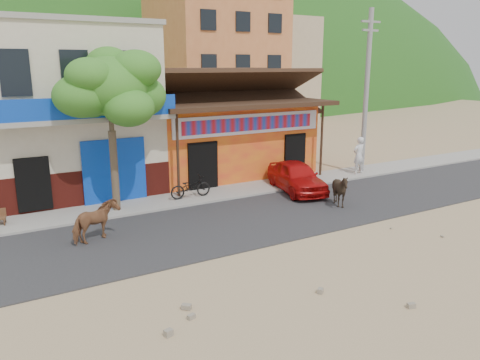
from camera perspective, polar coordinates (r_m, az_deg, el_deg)
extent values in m
plane|color=#9E825B|center=(15.45, 8.28, -7.00)|extent=(120.00, 120.00, 0.00)
cube|color=#28282B|center=(17.35, 3.16, -4.45)|extent=(60.00, 5.00, 0.04)
cube|color=gray|center=(20.22, -2.28, -1.65)|extent=(60.00, 2.00, 0.12)
cube|color=orange|center=(24.24, -2.58, 5.16)|extent=(8.00, 6.00, 3.60)
cube|color=beige|center=(21.63, -20.69, 7.77)|extent=(7.00, 6.00, 7.00)
cube|color=#CC723F|center=(39.61, -3.09, 14.63)|extent=(9.00, 9.00, 12.00)
cube|color=tan|center=(49.34, 3.23, 13.32)|extent=(8.00, 8.00, 10.00)
ellipsoid|color=#194C14|center=(82.01, -24.88, 17.23)|extent=(100.00, 40.00, 24.00)
cylinder|color=gray|center=(24.45, 15.14, 10.25)|extent=(0.24, 0.24, 8.00)
imported|color=brown|center=(15.41, -17.17, -4.87)|extent=(1.66, 1.27, 1.28)
imported|color=black|center=(18.71, 12.13, -1.20)|extent=(1.52, 1.45, 1.32)
imported|color=#B60D0D|center=(20.61, 6.91, 0.42)|extent=(2.43, 4.19, 1.34)
imported|color=black|center=(19.35, -6.06, -0.83)|extent=(1.75, 0.62, 0.92)
imported|color=white|center=(24.21, 14.27, 2.93)|extent=(0.68, 0.45, 1.86)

